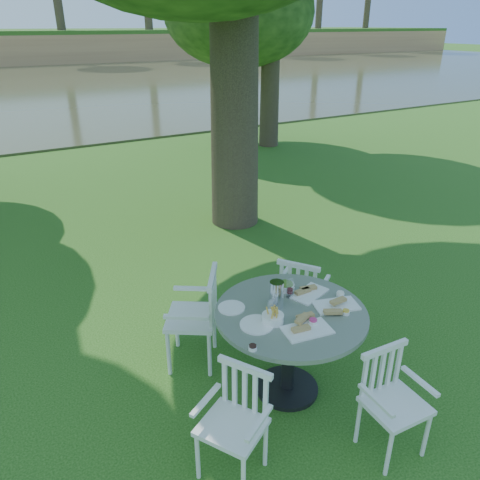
% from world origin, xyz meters
% --- Properties ---
extents(ground, '(140.00, 140.00, 0.00)m').
position_xyz_m(ground, '(0.00, 0.00, 0.00)').
color(ground, '#16430E').
rests_on(ground, ground).
extents(table, '(1.28, 1.28, 0.85)m').
position_xyz_m(table, '(-0.33, -1.23, 0.66)').
color(table, black).
rests_on(table, ground).
extents(chair_ne, '(0.60, 0.60, 0.88)m').
position_xyz_m(chair_ne, '(0.27, -0.57, 0.52)').
color(chair_ne, white).
rests_on(chair_ne, ground).
extents(chair_nw, '(0.65, 0.66, 0.97)m').
position_xyz_m(chair_nw, '(-0.81, -0.48, 0.57)').
color(chair_nw, white).
rests_on(chair_nw, ground).
extents(chair_sw, '(0.57, 0.58, 0.85)m').
position_xyz_m(chair_sw, '(-1.10, -1.68, 0.50)').
color(chair_sw, white).
rests_on(chair_sw, ground).
extents(chair_se, '(0.45, 0.42, 0.85)m').
position_xyz_m(chair_se, '(-0.01, -2.07, 0.50)').
color(chair_se, white).
rests_on(chair_se, ground).
extents(tableware, '(1.16, 0.83, 0.24)m').
position_xyz_m(tableware, '(-0.36, -1.18, 0.89)').
color(tableware, white).
rests_on(tableware, table).
extents(river, '(100.00, 28.00, 0.12)m').
position_xyz_m(river, '(0.00, 23.00, 0.00)').
color(river, '#3A3E24').
rests_on(river, ground).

